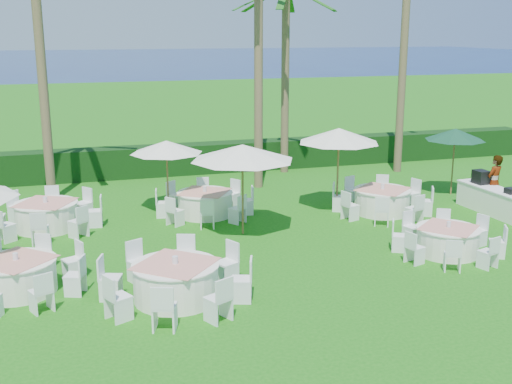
{
  "coord_description": "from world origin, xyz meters",
  "views": [
    {
      "loc": [
        -3.33,
        -13.52,
        5.79
      ],
      "look_at": [
        1.69,
        3.31,
        1.3
      ],
      "focal_mm": 45.0,
      "sensor_mm": 36.0,
      "label": 1
    }
  ],
  "objects_px": {
    "banquet_table_e": "(205,203)",
    "staff_person": "(494,182)",
    "banquet_table_d": "(46,215)",
    "umbrella_green": "(455,134)",
    "banquet_table_b": "(176,281)",
    "banquet_table_c": "(448,240)",
    "banquet_table_a": "(17,275)",
    "banquet_table_f": "(382,200)",
    "buffet_table": "(501,202)",
    "umbrella_d": "(339,136)",
    "umbrella_c": "(166,147)",
    "umbrella_b": "(242,153)"
  },
  "relations": [
    {
      "from": "banquet_table_b",
      "to": "umbrella_d",
      "type": "height_order",
      "value": "umbrella_d"
    },
    {
      "from": "umbrella_d",
      "to": "banquet_table_a",
      "type": "bearing_deg",
      "value": -156.52
    },
    {
      "from": "banquet_table_f",
      "to": "buffet_table",
      "type": "bearing_deg",
      "value": -22.22
    },
    {
      "from": "banquet_table_e",
      "to": "staff_person",
      "type": "height_order",
      "value": "staff_person"
    },
    {
      "from": "banquet_table_f",
      "to": "umbrella_d",
      "type": "height_order",
      "value": "umbrella_d"
    },
    {
      "from": "banquet_table_c",
      "to": "banquet_table_e",
      "type": "bearing_deg",
      "value": 135.08
    },
    {
      "from": "banquet_table_a",
      "to": "banquet_table_b",
      "type": "height_order",
      "value": "banquet_table_b"
    },
    {
      "from": "banquet_table_a",
      "to": "umbrella_d",
      "type": "bearing_deg",
      "value": 23.48
    },
    {
      "from": "banquet_table_c",
      "to": "banquet_table_d",
      "type": "xyz_separation_m",
      "value": [
        -10.18,
        5.31,
        0.04
      ]
    },
    {
      "from": "banquet_table_c",
      "to": "umbrella_b",
      "type": "height_order",
      "value": "umbrella_b"
    },
    {
      "from": "umbrella_b",
      "to": "staff_person",
      "type": "relative_size",
      "value": 1.65
    },
    {
      "from": "banquet_table_b",
      "to": "banquet_table_e",
      "type": "bearing_deg",
      "value": 72.28
    },
    {
      "from": "banquet_table_e",
      "to": "umbrella_d",
      "type": "xyz_separation_m",
      "value": [
        4.26,
        -0.65,
        2.07
      ]
    },
    {
      "from": "banquet_table_c",
      "to": "umbrella_green",
      "type": "xyz_separation_m",
      "value": [
        3.66,
        5.45,
        1.79
      ]
    },
    {
      "from": "umbrella_green",
      "to": "staff_person",
      "type": "height_order",
      "value": "umbrella_green"
    },
    {
      "from": "banquet_table_e",
      "to": "banquet_table_a",
      "type": "bearing_deg",
      "value": -137.95
    },
    {
      "from": "banquet_table_d",
      "to": "banquet_table_a",
      "type": "bearing_deg",
      "value": -96.52
    },
    {
      "from": "banquet_table_c",
      "to": "banquet_table_e",
      "type": "height_order",
      "value": "banquet_table_e"
    },
    {
      "from": "banquet_table_f",
      "to": "staff_person",
      "type": "bearing_deg",
      "value": -9.14
    },
    {
      "from": "umbrella_d",
      "to": "buffet_table",
      "type": "height_order",
      "value": "umbrella_d"
    },
    {
      "from": "buffet_table",
      "to": "staff_person",
      "type": "relative_size",
      "value": 2.01
    },
    {
      "from": "banquet_table_e",
      "to": "banquet_table_f",
      "type": "bearing_deg",
      "value": -13.72
    },
    {
      "from": "banquet_table_e",
      "to": "umbrella_c",
      "type": "bearing_deg",
      "value": 143.37
    },
    {
      "from": "buffet_table",
      "to": "banquet_table_b",
      "type": "bearing_deg",
      "value": -162.33
    },
    {
      "from": "umbrella_b",
      "to": "buffet_table",
      "type": "bearing_deg",
      "value": -4.07
    },
    {
      "from": "banquet_table_a",
      "to": "banquet_table_c",
      "type": "height_order",
      "value": "banquet_table_a"
    },
    {
      "from": "banquet_table_a",
      "to": "banquet_table_c",
      "type": "distance_m",
      "value": 10.74
    },
    {
      "from": "banquet_table_d",
      "to": "umbrella_green",
      "type": "relative_size",
      "value": 1.37
    },
    {
      "from": "umbrella_green",
      "to": "buffet_table",
      "type": "distance_m",
      "value": 3.33
    },
    {
      "from": "banquet_table_c",
      "to": "banquet_table_e",
      "type": "distance_m",
      "value": 7.59
    },
    {
      "from": "umbrella_d",
      "to": "staff_person",
      "type": "relative_size",
      "value": 1.51
    },
    {
      "from": "banquet_table_b",
      "to": "buffet_table",
      "type": "distance_m",
      "value": 11.5
    },
    {
      "from": "umbrella_c",
      "to": "umbrella_d",
      "type": "distance_m",
      "value": 5.51
    },
    {
      "from": "banquet_table_c",
      "to": "banquet_table_f",
      "type": "xyz_separation_m",
      "value": [
        0.16,
        4.01,
        0.04
      ]
    },
    {
      "from": "banquet_table_f",
      "to": "umbrella_green",
      "type": "bearing_deg",
      "value": 22.39
    },
    {
      "from": "umbrella_d",
      "to": "buffet_table",
      "type": "relative_size",
      "value": 0.75
    },
    {
      "from": "banquet_table_a",
      "to": "umbrella_green",
      "type": "bearing_deg",
      "value": 18.88
    },
    {
      "from": "umbrella_b",
      "to": "staff_person",
      "type": "height_order",
      "value": "umbrella_b"
    },
    {
      "from": "banquet_table_a",
      "to": "staff_person",
      "type": "xyz_separation_m",
      "value": [
        14.61,
        2.87,
        0.49
      ]
    },
    {
      "from": "banquet_table_e",
      "to": "umbrella_green",
      "type": "distance_m",
      "value": 9.21
    },
    {
      "from": "banquet_table_e",
      "to": "umbrella_c",
      "type": "distance_m",
      "value": 2.16
    },
    {
      "from": "banquet_table_b",
      "to": "banquet_table_d",
      "type": "bearing_deg",
      "value": 114.39
    },
    {
      "from": "banquet_table_d",
      "to": "banquet_table_f",
      "type": "relative_size",
      "value": 1.04
    },
    {
      "from": "umbrella_d",
      "to": "banquet_table_f",
      "type": "bearing_deg",
      "value": -28.89
    },
    {
      "from": "umbrella_green",
      "to": "banquet_table_b",
      "type": "bearing_deg",
      "value": -150.12
    },
    {
      "from": "banquet_table_d",
      "to": "banquet_table_f",
      "type": "distance_m",
      "value": 10.42
    },
    {
      "from": "banquet_table_b",
      "to": "buffet_table",
      "type": "bearing_deg",
      "value": 17.67
    },
    {
      "from": "banquet_table_c",
      "to": "buffet_table",
      "type": "distance_m",
      "value": 4.44
    },
    {
      "from": "banquet_table_f",
      "to": "buffet_table",
      "type": "height_order",
      "value": "buffet_table"
    },
    {
      "from": "banquet_table_a",
      "to": "banquet_table_e",
      "type": "bearing_deg",
      "value": 42.05
    }
  ]
}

